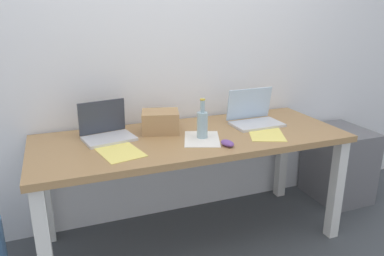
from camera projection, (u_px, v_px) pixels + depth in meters
The scene contains 12 objects.
ground_plane at pixel (192, 237), 2.54m from camera, with size 8.00×8.00×0.00m, color #42474C.
back_wall at pixel (169, 40), 2.53m from camera, with size 5.20×0.08×2.60m, color white.
desk at pixel (192, 149), 2.34m from camera, with size 1.94×0.76×0.74m.
laptop_left at pixel (107, 131), 2.25m from camera, with size 0.33×0.27×0.22m.
laptop_right at pixel (254, 117), 2.53m from camera, with size 0.35×0.25×0.24m.
beer_bottle at pixel (202, 124), 2.24m from camera, with size 0.07×0.07×0.25m.
computer_mouse at pixel (227, 143), 2.13m from camera, with size 0.06×0.10×0.03m, color #724799.
cardboard_box at pixel (160, 122), 2.37m from camera, with size 0.23×0.19×0.14m, color tan.
paper_sheet_front_left at pixel (120, 152), 2.05m from camera, with size 0.21×0.30×0.00m, color #F4E06B.
paper_sheet_front_right at pixel (266, 134), 2.34m from camera, with size 0.21×0.30×0.00m, color #F4E06B.
paper_sheet_center at pixel (202, 139), 2.25m from camera, with size 0.21×0.30×0.00m, color white.
filing_cabinet at pixel (338, 164), 3.02m from camera, with size 0.40×0.48×0.59m, color slate.
Camera 1 is at (-0.78, -2.04, 1.50)m, focal length 34.42 mm.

